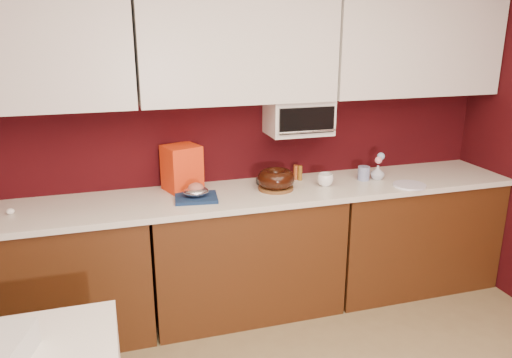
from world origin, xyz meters
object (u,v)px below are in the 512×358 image
object	(u,v)px
toaster_oven	(298,117)
coffee_mug	(325,179)
blue_jar	(364,173)
pandoro_box	(182,168)
flower_vase	(378,172)
bundt_cake	(276,178)
foil_ham_nest	(196,191)

from	to	relation	value
toaster_oven	coffee_mug	xyz separation A→B (m)	(0.14, -0.19, -0.42)
toaster_oven	blue_jar	xyz separation A→B (m)	(0.47, -0.14, -0.42)
toaster_oven	blue_jar	size ratio (longest dim) A/B	4.38
pandoro_box	flower_vase	size ratio (longest dim) A/B	2.59
bundt_cake	coffee_mug	distance (m)	0.37
pandoro_box	toaster_oven	bearing A→B (deg)	-20.34
bundt_cake	flower_vase	distance (m)	0.80
toaster_oven	pandoro_box	size ratio (longest dim) A/B	1.44
bundt_cake	coffee_mug	size ratio (longest dim) A/B	2.38
foil_ham_nest	blue_jar	bearing A→B (deg)	3.30
toaster_oven	flower_vase	xyz separation A→B (m)	(0.58, -0.16, -0.41)
bundt_cake	blue_jar	distance (m)	0.70
toaster_oven	foil_ham_nest	size ratio (longest dim) A/B	2.68
coffee_mug	blue_jar	world-z (taller)	coffee_mug
toaster_oven	bundt_cake	xyz separation A→B (m)	(-0.22, -0.17, -0.40)
coffee_mug	flower_vase	size ratio (longest dim) A/B	0.90
pandoro_box	blue_jar	distance (m)	1.33
pandoro_box	flower_vase	world-z (taller)	pandoro_box
bundt_cake	pandoro_box	bearing A→B (deg)	163.16
pandoro_box	foil_ham_nest	bearing A→B (deg)	-96.42
bundt_cake	blue_jar	size ratio (longest dim) A/B	2.53
bundt_cake	blue_jar	xyz separation A→B (m)	(0.70, 0.03, -0.03)
bundt_cake	coffee_mug	world-z (taller)	bundt_cake
pandoro_box	coffee_mug	bearing A→B (deg)	-31.23
blue_jar	flower_vase	distance (m)	0.11
blue_jar	flower_vase	size ratio (longest dim) A/B	0.85
bundt_cake	flower_vase	bearing A→B (deg)	0.64
bundt_cake	flower_vase	size ratio (longest dim) A/B	2.15
toaster_oven	coffee_mug	distance (m)	0.48
pandoro_box	bundt_cake	bearing A→B (deg)	-35.81
toaster_oven	foil_ham_nest	xyz separation A→B (m)	(-0.79, -0.21, -0.42)
toaster_oven	pandoro_box	world-z (taller)	toaster_oven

